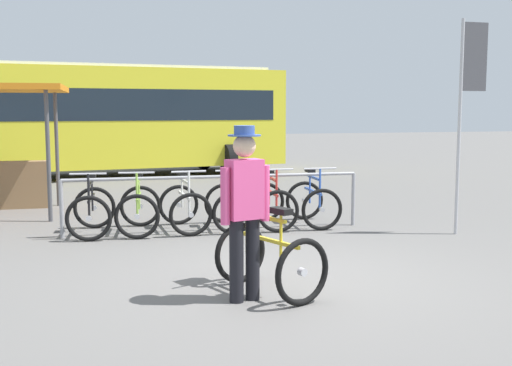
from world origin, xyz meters
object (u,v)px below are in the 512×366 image
Objects in this scene: racked_bike_white at (184,207)px; racked_bike_blue at (313,202)px; featured_bicycle at (264,249)px; racked_bike_red at (271,204)px; racked_bike_black at (92,210)px; racked_bike_yellow at (229,205)px; bus_distant at (104,114)px; racked_bike_lime at (139,209)px; person_with_featured_bike at (245,206)px; banner_flag at (469,86)px.

racked_bike_blue is (2.10, -0.10, 0.00)m from racked_bike_white.
featured_bicycle is at bearing -86.19° from racked_bike_white.
racked_bike_red is 0.70m from racked_bike_blue.
racked_bike_red is at bearing -2.67° from racked_bike_black.
bus_distant reaches higher than racked_bike_yellow.
person_with_featured_bike is (0.66, -3.81, 0.58)m from racked_bike_lime.
racked_bike_yellow is at bearing 157.33° from banner_flag.
racked_bike_yellow is at bearing 78.82° from person_with_featured_bike.
racked_bike_red is (2.10, -0.10, 0.00)m from racked_bike_lime.
racked_bike_white is (0.70, -0.03, 0.00)m from racked_bike_lime.
racked_bike_white is 3.53m from featured_bicycle.
racked_bike_lime and racked_bike_red have the same top height.
person_with_featured_bike is (-0.28, -0.26, 0.50)m from featured_bicycle.
banner_flag reaches higher than racked_bike_black.
racked_bike_black and featured_bicycle have the same top height.
racked_bike_black is 0.37× the size of banner_flag.
racked_bike_blue is 0.36× the size of banner_flag.
racked_bike_white is 8.74m from bus_distant.
racked_bike_black is 2.80m from racked_bike_red.
racked_bike_blue is at bearing 145.55° from banner_flag.
racked_bike_lime is at bearing 99.78° from person_with_featured_bike.
featured_bicycle is 12.23m from bus_distant.
featured_bicycle is 0.12× the size of bus_distant.
featured_bicycle is 4.69m from banner_flag.
racked_bike_black is 0.98× the size of racked_bike_lime.
racked_bike_lime is 8.67m from bus_distant.
racked_bike_black and racked_bike_red have the same top height.
racked_bike_blue is at bearing -2.67° from racked_bike_lime.
racked_bike_white and racked_bike_red have the same top height.
banner_flag is (2.63, -1.36, 1.86)m from racked_bike_red.
racked_bike_blue is at bearing -2.67° from racked_bike_black.
racked_bike_lime is at bearing 177.33° from racked_bike_red.
banner_flag reaches higher than person_with_featured_bike.
racked_bike_lime is 3.68m from featured_bicycle.
racked_bike_yellow is at bearing -2.67° from racked_bike_white.
racked_bike_lime is 1.04× the size of racked_bike_red.
racked_bike_yellow is at bearing 177.33° from racked_bike_blue.
bus_distant is (-0.75, 12.37, 0.79)m from person_with_featured_bike.
racked_bike_red is at bearing -2.67° from racked_bike_yellow.
featured_bicycle is (-0.46, -3.49, 0.08)m from racked_bike_yellow.
racked_bike_lime is at bearing -89.41° from bus_distant.
racked_bike_blue is 0.66× the size of person_with_featured_bike.
bus_distant is (-0.09, 8.56, 1.37)m from racked_bike_lime.
racked_bike_yellow is 0.68× the size of person_with_featured_bike.
banner_flag is at bearing -34.45° from racked_bike_blue.
banner_flag is (4.07, 2.36, 1.28)m from person_with_featured_bike.
featured_bicycle is (-1.16, -3.46, 0.08)m from racked_bike_red.
racked_bike_lime and racked_bike_blue have the same top height.
bus_distant is (-1.02, 12.12, 1.30)m from featured_bicycle.
racked_bike_black and racked_bike_yellow have the same top height.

